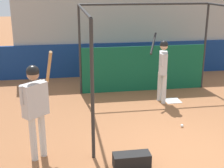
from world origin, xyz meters
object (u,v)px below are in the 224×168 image
object	(u,v)px
equipment_bag	(132,160)
baseball	(182,126)
player_waiting	(36,103)
player_batter	(163,65)

from	to	relation	value
equipment_bag	baseball	bearing A→B (deg)	43.49
equipment_bag	baseball	distance (m)	2.17
player_waiting	equipment_bag	world-z (taller)	player_waiting
player_batter	baseball	distance (m)	2.04
player_batter	equipment_bag	bearing A→B (deg)	169.96
player_waiting	baseball	xyz separation A→B (m)	(3.30, 0.86, -1.12)
player_batter	player_waiting	bearing A→B (deg)	144.34
player_batter	baseball	size ratio (longest dim) A/B	26.15
player_waiting	equipment_bag	bearing A→B (deg)	-59.42
equipment_bag	baseball	size ratio (longest dim) A/B	9.46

